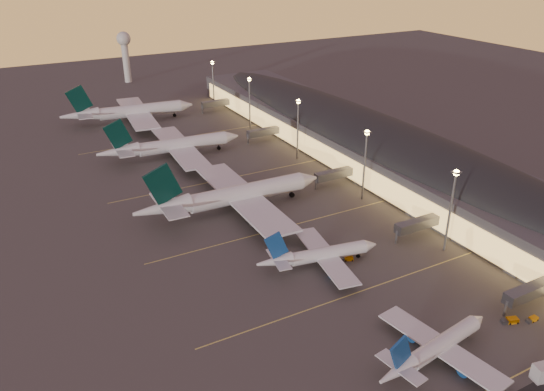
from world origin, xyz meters
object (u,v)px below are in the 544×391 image
Objects in this scene: airliner_narrow_north at (319,255)px; airliner_wide_mid at (171,146)px; baggage_tug_c at (347,258)px; radar_tower at (125,48)px; airliner_wide_far at (129,112)px; baggage_tug_a at (510,321)px; airliner_narrow_south at (435,348)px; airliner_wide_near at (232,196)px; baggage_tug_b at (532,319)px.

airliner_narrow_north is 102.14m from airliner_wide_mid.
airliner_wide_mid reaches higher than baggage_tug_c.
airliner_wide_mid is 149.56m from radar_tower.
airliner_wide_far reaches higher than baggage_tug_a.
airliner_wide_mid reaches higher than airliner_narrow_south.
airliner_wide_mid is (-8.46, 101.78, 1.70)m from airliner_narrow_north.
airliner_narrow_north is 51.07m from baggage_tug_a.
baggage_tug_c is (19.65, -161.74, -4.97)m from airliner_wide_far.
airliner_narrow_south is 0.57× the size of airliner_wide_mid.
baggage_tug_b is (38.86, -88.49, -5.10)m from airliner_wide_near.
airliner_wide_mid reaches higher than baggage_tug_a.
radar_tower is (11.58, 249.03, 18.51)m from airliner_narrow_north.
baggage_tug_b is at bearing -45.25° from airliner_narrow_north.
airliner_narrow_south is 146.14m from airliner_wide_mid.
baggage_tug_b is 49.62m from baggage_tug_c.
airliner_narrow_north reaches higher than baggage_tug_b.
baggage_tug_a reaches higher than baggage_tug_b.
airliner_wide_near reaches higher than airliner_wide_mid.
airliner_narrow_south is 0.52× the size of airliner_wide_near.
airliner_narrow_south is 1.08× the size of radar_tower.
airliner_wide_far is (-12.34, 204.08, 2.27)m from airliner_narrow_south.
airliner_narrow_north is 11.07× the size of baggage_tug_b.
airliner_narrow_north is at bearing -79.72° from airliner_wide_near.
radar_tower is at bearing 85.76° from airliner_wide_mid.
airliner_wide_near is 20.41× the size of baggage_tug_b.
baggage_tug_c is (-17.98, 41.74, -0.03)m from baggage_tug_a.
airliner_narrow_south is 10.63× the size of baggage_tug_b.
airliner_wide_near is 207.58m from radar_tower.
radar_tower is at bearing 81.27° from airliner_wide_far.
baggage_tug_a is (25.28, 0.59, -2.67)m from airliner_narrow_south.
airliner_wide_far is (-3.94, 117.13, -0.04)m from airliner_wide_near.
airliner_wide_near is at bearing 113.47° from baggage_tug_b.
airliner_narrow_south is 0.96× the size of airliner_narrow_north.
airliner_wide_near is 92.82m from baggage_tug_a.
baggage_tug_b is (20.35, -294.59, -21.43)m from radar_tower.
baggage_tug_a is 45.45m from baggage_tug_c.
airliner_wide_far is at bearing 119.76° from baggage_tug_a.
baggage_tug_b is 0.80× the size of baggage_tug_c.
airliner_narrow_north is at bearing -165.00° from baggage_tug_c.
airliner_narrow_south is 0.52× the size of airliner_wide_far.
baggage_tug_c is (7.31, 42.34, -2.70)m from airliner_narrow_south.
baggage_tug_b is at bearing -86.05° from radar_tower.
airliner_wide_near reaches higher than baggage_tug_c.
airliner_narrow_north reaches higher than baggage_tug_a.
airliner_wide_near is 2.07× the size of radar_tower.
airliner_narrow_south reaches higher than baggage_tug_b.
baggage_tug_a is at bearing -48.65° from airliner_narrow_north.
airliner_narrow_north is at bearing 140.91° from baggage_tug_a.
airliner_narrow_south reaches higher than baggage_tug_a.
airliner_narrow_south reaches higher than baggage_tug_c.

